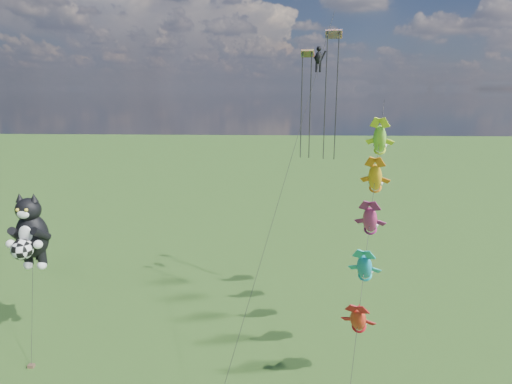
{
  "coord_description": "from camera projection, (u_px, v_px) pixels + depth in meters",
  "views": [
    {
      "loc": [
        14.22,
        -22.95,
        18.14
      ],
      "look_at": [
        12.75,
        8.45,
        10.56
      ],
      "focal_mm": 30.0,
      "sensor_mm": 36.0,
      "label": 1
    }
  ],
  "objects": [
    {
      "name": "ground",
      "position": [
        50.0,
        382.0,
        27.19
      ],
      "size": [
        300.0,
        300.0,
        0.0
      ],
      "primitive_type": "plane",
      "color": "#1B4210"
    },
    {
      "name": "cat_kite_rig",
      "position": [
        30.0,
        232.0,
        29.24
      ],
      "size": [
        2.49,
        4.18,
        11.32
      ],
      "rotation": [
        0.0,
        0.0,
        0.19
      ],
      "color": "brown",
      "rests_on": "ground"
    },
    {
      "name": "fish_windsock_rig",
      "position": [
        370.0,
        220.0,
        28.03
      ],
      "size": [
        4.87,
        15.3,
        17.38
      ],
      "rotation": [
        0.0,
        0.0,
        0.03
      ],
      "color": "brown",
      "rests_on": "ground"
    },
    {
      "name": "parafoil_rig",
      "position": [
        318.0,
        71.0,
        29.94
      ],
      "size": [
        8.43,
        16.0,
        23.6
      ],
      "rotation": [
        0.0,
        0.0,
        -0.37
      ],
      "color": "brown",
      "rests_on": "ground"
    }
  ]
}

